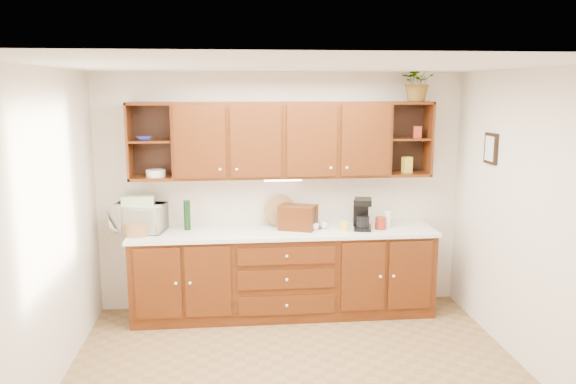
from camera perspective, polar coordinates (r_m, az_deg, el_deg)
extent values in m
plane|color=olive|center=(4.99, 1.20, -18.63)|extent=(4.00, 4.00, 0.00)
plane|color=white|center=(4.36, 1.33, 12.73)|extent=(4.00, 4.00, 0.00)
plane|color=beige|center=(6.20, -0.69, 0.02)|extent=(4.00, 0.00, 4.00)
plane|color=beige|center=(4.71, -23.76, -4.30)|extent=(0.00, 3.50, 3.50)
plane|color=beige|center=(5.14, 24.02, -3.12)|extent=(0.00, 3.50, 3.50)
cube|color=#351906|center=(6.13, -0.42, -8.33)|extent=(3.20, 0.60, 0.90)
cube|color=silver|center=(5.99, -0.42, -4.10)|extent=(3.24, 0.64, 0.04)
cube|color=#351906|center=(5.96, -0.56, 5.32)|extent=(2.30, 0.33, 0.80)
cube|color=black|center=(6.15, -13.62, 5.18)|extent=(0.45, 0.02, 0.80)
cube|color=black|center=(6.38, 11.76, 5.44)|extent=(0.45, 0.02, 0.80)
cube|color=#351906|center=(6.00, -13.82, 5.05)|extent=(0.43, 0.30, 0.02)
cube|color=#351906|center=(6.23, 12.18, 5.31)|extent=(0.43, 0.30, 0.02)
cube|color=#351906|center=(6.21, 12.32, 8.85)|extent=(0.45, 0.33, 0.03)
cube|color=white|center=(5.96, -0.51, 1.25)|extent=(0.40, 0.05, 0.02)
cube|color=black|center=(5.83, 19.92, 4.17)|extent=(0.03, 0.24, 0.30)
cylinder|color=#A07442|center=(5.98, -15.07, -3.61)|extent=(0.30, 0.30, 0.14)
imported|color=beige|center=(6.11, -14.89, -2.56)|extent=(0.58, 0.45, 0.29)
cube|color=#E3DB6A|center=(6.07, -14.97, -0.77)|extent=(0.34, 0.25, 0.10)
cylinder|color=black|center=(6.06, -10.21, -2.33)|extent=(0.07, 0.07, 0.32)
cylinder|color=#A07442|center=(6.18, -0.81, -3.35)|extent=(0.36, 0.15, 0.35)
cube|color=#351906|center=(6.00, 0.93, -2.60)|extent=(0.43, 0.35, 0.26)
cylinder|color=#351906|center=(6.04, 3.00, -2.49)|extent=(0.02, 0.02, 0.27)
cylinder|color=#351906|center=(6.07, 2.99, -3.64)|extent=(0.11, 0.11, 0.01)
imported|color=white|center=(6.07, 3.66, -3.34)|extent=(0.10, 0.10, 0.08)
imported|color=white|center=(6.12, 2.61, -3.22)|extent=(0.10, 0.10, 0.08)
imported|color=white|center=(6.00, 2.71, -3.50)|extent=(0.10, 0.10, 0.08)
cylinder|color=maroon|center=(6.09, 9.38, -3.14)|extent=(0.12, 0.12, 0.13)
cylinder|color=white|center=(6.17, 10.07, -2.72)|extent=(0.09, 0.09, 0.19)
cylinder|color=yellow|center=(5.99, 5.76, -3.45)|extent=(0.09, 0.09, 0.10)
cube|color=black|center=(6.06, 7.57, -3.63)|extent=(0.23, 0.27, 0.04)
cube|color=black|center=(6.11, 7.41, -2.13)|extent=(0.17, 0.09, 0.29)
cube|color=black|center=(6.00, 7.64, -0.98)|extent=(0.23, 0.27, 0.06)
cylinder|color=black|center=(6.03, 7.63, -3.01)|extent=(0.16, 0.16, 0.13)
imported|color=navy|center=(5.97, -14.40, 5.29)|extent=(0.21, 0.21, 0.04)
cylinder|color=white|center=(6.02, -13.28, 1.88)|extent=(0.26, 0.26, 0.07)
cube|color=yellow|center=(6.26, 12.00, 2.72)|extent=(0.12, 0.10, 0.17)
cube|color=maroon|center=(6.22, 13.00, 5.95)|extent=(0.10, 0.09, 0.13)
imported|color=#999999|center=(6.17, 13.03, 10.92)|extent=(0.48, 0.46, 0.42)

